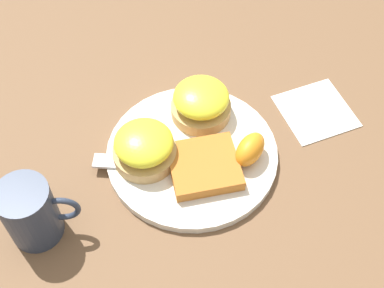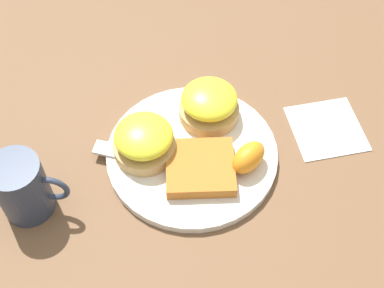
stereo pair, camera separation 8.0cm
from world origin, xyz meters
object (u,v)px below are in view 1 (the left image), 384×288
object	(u,v)px
sandwich_benedict_right	(144,147)
hashbrown_patty	(204,166)
cup	(31,212)
orange_wedge	(250,149)
fork	(155,164)
sandwich_benedict_left	(201,102)

from	to	relation	value
sandwich_benedict_right	hashbrown_patty	bearing A→B (deg)	-17.50
sandwich_benedict_right	cup	world-z (taller)	cup
orange_wedge	fork	distance (m)	0.14
sandwich_benedict_right	orange_wedge	bearing A→B (deg)	-3.65
orange_wedge	sandwich_benedict_right	bearing A→B (deg)	176.35
sandwich_benedict_right	cup	distance (m)	0.18
sandwich_benedict_left	sandwich_benedict_right	size ratio (longest dim) A/B	1.00
orange_wedge	cup	distance (m)	0.32
hashbrown_patty	cup	bearing A→B (deg)	-162.12
sandwich_benedict_left	cup	size ratio (longest dim) A/B	0.91
sandwich_benedict_left	fork	xyz separation A→B (m)	(-0.08, -0.09, -0.03)
sandwich_benedict_right	orange_wedge	size ratio (longest dim) A/B	1.59
cup	sandwich_benedict_left	bearing A→B (deg)	37.53
fork	sandwich_benedict_right	bearing A→B (deg)	134.37
hashbrown_patty	cup	distance (m)	0.25
sandwich_benedict_left	sandwich_benedict_right	world-z (taller)	same
sandwich_benedict_left	cup	distance (m)	0.30
hashbrown_patty	orange_wedge	bearing A→B (deg)	14.11
orange_wedge	cup	xyz separation A→B (m)	(-0.31, -0.09, 0.01)
sandwich_benedict_left	orange_wedge	size ratio (longest dim) A/B	1.59
sandwich_benedict_right	cup	bearing A→B (deg)	-145.43
sandwich_benedict_left	hashbrown_patty	xyz separation A→B (m)	(-0.00, -0.11, -0.02)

